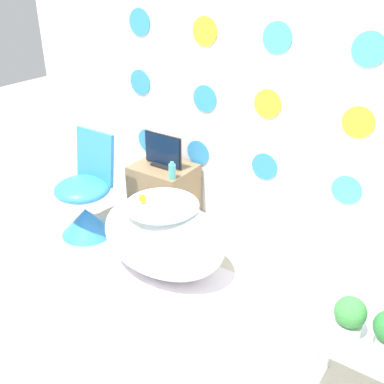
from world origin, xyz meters
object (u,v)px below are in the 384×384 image
(chair, at_px, (86,204))
(vase, at_px, (172,171))
(tv, at_px, (163,152))
(potted_plant_left, at_px, (350,316))
(bathtub, at_px, (163,236))

(chair, xyz_separation_m, vase, (0.59, 0.47, 0.29))
(tv, xyz_separation_m, vase, (0.22, -0.16, -0.06))
(tv, bearing_deg, potted_plant_left, -27.08)
(bathtub, relative_size, vase, 6.69)
(chair, relative_size, potted_plant_left, 3.91)
(vase, bearing_deg, chair, -141.68)
(vase, relative_size, potted_plant_left, 0.67)
(vase, bearing_deg, bathtub, -60.77)
(chair, distance_m, tv, 0.81)
(bathtub, distance_m, tv, 0.90)
(bathtub, relative_size, chair, 1.14)
(bathtub, height_order, vase, vase)
(chair, bearing_deg, bathtub, -2.45)
(potted_plant_left, bearing_deg, chair, 170.68)
(potted_plant_left, bearing_deg, bathtub, 166.75)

